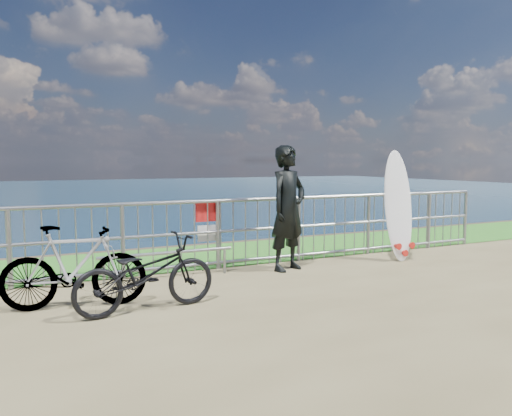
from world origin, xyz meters
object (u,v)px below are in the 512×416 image
surfer (288,208)px  bicycle_far (74,267)px  surfboard (398,209)px  bicycle_near (146,274)px

surfer → bicycle_far: surfer is taller
bicycle_far → surfboard: bearing=-74.1°
surfboard → bicycle_near: 4.85m
surfboard → bicycle_far: bearing=-173.4°
bicycle_near → bicycle_far: (-0.73, 0.48, 0.06)m
surfboard → bicycle_far: 5.48m
surfer → surfboard: size_ratio=1.02×
surfer → bicycle_near: bearing=-175.4°
bicycle_near → bicycle_far: size_ratio=1.02×
surfboard → surfer: bearing=177.0°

